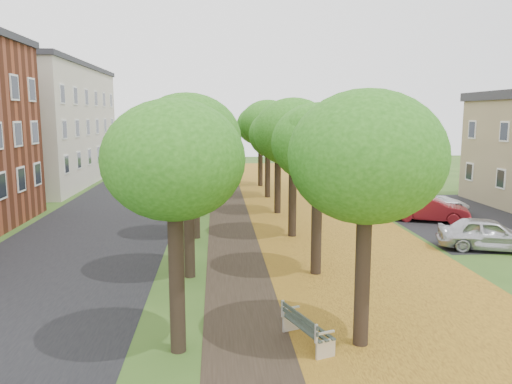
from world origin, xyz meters
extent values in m
plane|color=#2D4C19|center=(0.00, 0.00, 0.00)|extent=(120.00, 120.00, 0.00)
cube|color=black|center=(-7.50, 15.00, 0.00)|extent=(8.00, 70.00, 0.01)
cube|color=black|center=(0.00, 15.00, 0.00)|extent=(3.20, 70.00, 0.01)
cube|color=#B48021|center=(5.00, 15.00, 0.01)|extent=(7.50, 70.00, 0.01)
cube|color=black|center=(13.50, 16.00, 0.00)|extent=(9.00, 16.00, 0.01)
cylinder|color=black|center=(-2.20, 0.00, 1.91)|extent=(0.40, 0.40, 3.83)
ellipsoid|color=#225D13|center=(-2.20, 0.00, 5.05)|extent=(3.77, 3.77, 3.21)
cylinder|color=black|center=(-2.20, 6.00, 1.91)|extent=(0.40, 0.40, 3.83)
ellipsoid|color=#225D13|center=(-2.20, 6.00, 5.05)|extent=(3.77, 3.77, 3.21)
cylinder|color=black|center=(-2.20, 12.00, 1.91)|extent=(0.40, 0.40, 3.83)
ellipsoid|color=#225D13|center=(-2.20, 12.00, 5.05)|extent=(3.77, 3.77, 3.21)
cylinder|color=black|center=(-2.20, 18.00, 1.91)|extent=(0.40, 0.40, 3.83)
ellipsoid|color=#225D13|center=(-2.20, 18.00, 5.05)|extent=(3.77, 3.77, 3.21)
cylinder|color=black|center=(-2.20, 24.00, 1.91)|extent=(0.40, 0.40, 3.83)
ellipsoid|color=#225D13|center=(-2.20, 24.00, 5.05)|extent=(3.77, 3.77, 3.21)
cylinder|color=black|center=(-2.20, 30.00, 1.91)|extent=(0.40, 0.40, 3.83)
ellipsoid|color=#225D13|center=(-2.20, 30.00, 5.05)|extent=(3.77, 3.77, 3.21)
cylinder|color=black|center=(2.60, 0.00, 1.91)|extent=(0.40, 0.40, 3.83)
ellipsoid|color=#225D13|center=(2.60, 0.00, 5.05)|extent=(3.77, 3.77, 3.21)
cylinder|color=black|center=(2.60, 6.00, 1.91)|extent=(0.40, 0.40, 3.83)
ellipsoid|color=#225D13|center=(2.60, 6.00, 5.05)|extent=(3.77, 3.77, 3.21)
cylinder|color=black|center=(2.60, 12.00, 1.91)|extent=(0.40, 0.40, 3.83)
ellipsoid|color=#225D13|center=(2.60, 12.00, 5.05)|extent=(3.77, 3.77, 3.21)
cylinder|color=black|center=(2.60, 18.00, 1.91)|extent=(0.40, 0.40, 3.83)
ellipsoid|color=#225D13|center=(2.60, 18.00, 5.05)|extent=(3.77, 3.77, 3.21)
cylinder|color=black|center=(2.60, 24.00, 1.91)|extent=(0.40, 0.40, 3.83)
ellipsoid|color=#225D13|center=(2.60, 24.00, 5.05)|extent=(3.77, 3.77, 3.21)
cylinder|color=black|center=(2.60, 30.00, 1.91)|extent=(0.40, 0.40, 3.83)
ellipsoid|color=#225D13|center=(2.60, 30.00, 5.05)|extent=(3.77, 3.77, 3.21)
cube|color=beige|center=(-17.00, 33.00, 5.00)|extent=(10.00, 20.00, 10.00)
cube|color=#2D2D33|center=(-17.00, 33.00, 10.20)|extent=(10.30, 20.30, 0.40)
cube|color=#2A352E|center=(1.20, 0.14, 0.49)|extent=(1.13, 2.00, 0.04)
cube|color=#2A352E|center=(0.94, 0.04, 0.78)|extent=(0.71, 1.84, 0.28)
cube|color=silver|center=(1.50, -0.69, 0.24)|extent=(0.53, 0.25, 0.49)
cube|color=silver|center=(0.90, 0.97, 0.24)|extent=(0.53, 0.25, 0.49)
cube|color=silver|center=(1.50, -0.69, 0.68)|extent=(0.48, 0.23, 0.04)
cube|color=silver|center=(0.90, 0.97, 0.68)|extent=(0.48, 0.23, 0.04)
imported|color=#B5B5BA|center=(11.00, 8.72, 0.74)|extent=(4.67, 3.00, 1.48)
imported|color=maroon|center=(11.00, 14.84, 0.70)|extent=(4.49, 2.96, 1.40)
imported|color=#323337|center=(11.25, 16.81, 0.71)|extent=(5.24, 3.75, 1.41)
imported|color=silver|center=(11.66, 17.01, 0.71)|extent=(5.16, 2.43, 1.42)
camera|label=1|loc=(-1.17, -12.23, 6.04)|focal=35.00mm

